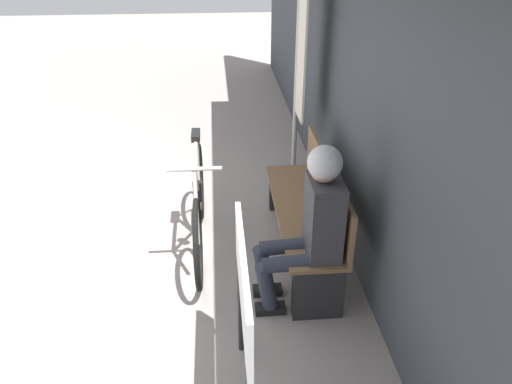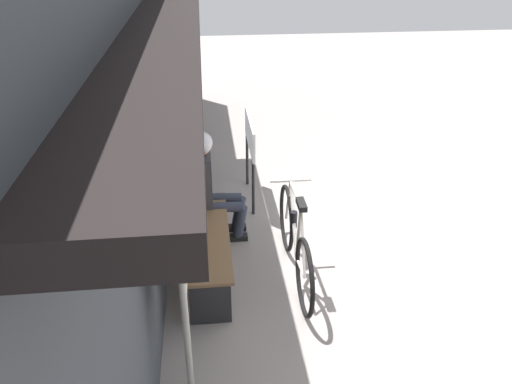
{
  "view_description": "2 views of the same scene",
  "coord_description": "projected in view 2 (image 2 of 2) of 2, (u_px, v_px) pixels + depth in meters",
  "views": [
    {
      "loc": [
        3.41,
        1.8,
        2.5
      ],
      "look_at": [
        -0.08,
        2.1,
        0.56
      ],
      "focal_mm": 35.0,
      "sensor_mm": 36.0,
      "label": 1
    },
    {
      "loc": [
        -4.12,
        2.42,
        3.08
      ],
      "look_at": [
        -0.14,
        2.0,
        0.93
      ],
      "focal_mm": 35.0,
      "sensor_mm": 36.0,
      "label": 2
    }
  ],
  "objects": [
    {
      "name": "bicycle",
      "position": [
        295.0,
        242.0,
        4.79
      ],
      "size": [
        1.72,
        0.4,
        0.96
      ],
      "color": "black",
      "rests_on": "ground_plane"
    },
    {
      "name": "ground_plane",
      "position": [
        441.0,
        253.0,
        5.29
      ],
      "size": [
        24.0,
        24.0,
        0.0
      ],
      "primitive_type": "plane",
      "color": "gray"
    },
    {
      "name": "banner_pole",
      "position": [
        179.0,
        222.0,
        3.21
      ],
      "size": [
        0.45,
        0.05,
        2.28
      ],
      "color": "#B7B2A8",
      "rests_on": "ground_plane"
    },
    {
      "name": "person_seated",
      "position": [
        209.0,
        180.0,
        5.25
      ],
      "size": [
        0.34,
        0.59,
        1.24
      ],
      "color": "#2D3342",
      "rests_on": "ground_plane"
    },
    {
      "name": "signboard",
      "position": [
        250.0,
        139.0,
        5.98
      ],
      "size": [
        0.99,
        0.04,
        1.06
      ],
      "color": "#232326",
      "rests_on": "ground_plane"
    },
    {
      "name": "storefront_wall",
      "position": [
        148.0,
        114.0,
        4.23
      ],
      "size": [
        12.0,
        0.56,
        3.2
      ],
      "color": "#3D4247",
      "rests_on": "ground_plane"
    },
    {
      "name": "park_bench_near",
      "position": [
        202.0,
        237.0,
        4.88
      ],
      "size": [
        1.61,
        0.42,
        0.83
      ],
      "color": "brown",
      "rests_on": "ground_plane"
    }
  ]
}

